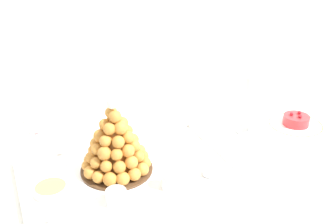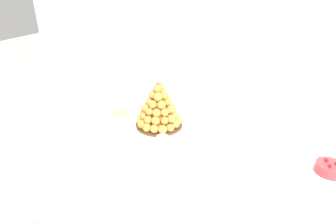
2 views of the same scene
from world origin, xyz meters
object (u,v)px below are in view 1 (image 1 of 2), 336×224
at_px(serving_tray, 128,173).
at_px(dessert_cup_mid_left, 116,198).
at_px(dessert_cup_left, 58,213).
at_px(macaron_goblet, 253,97).
at_px(fruit_tart_plate, 296,122).
at_px(croquembouche, 115,144).
at_px(creme_brulee_ramekin, 51,189).
at_px(dessert_cup_centre, 170,181).
at_px(dessert_cup_mid_right, 211,168).
at_px(wine_glass, 34,126).

relative_size(serving_tray, dessert_cup_mid_left, 11.14).
bearing_deg(dessert_cup_left, serving_tray, 28.91).
height_order(macaron_goblet, fruit_tart_plate, macaron_goblet).
height_order(serving_tray, croquembouche, croquembouche).
relative_size(creme_brulee_ramekin, fruit_tart_plate, 0.46).
height_order(serving_tray, dessert_cup_left, dessert_cup_left).
bearing_deg(dessert_cup_centre, dessert_cup_mid_right, 3.95).
bearing_deg(croquembouche, serving_tray, -43.85).
relative_size(dessert_cup_left, dessert_cup_mid_left, 1.01).
bearing_deg(macaron_goblet, croquembouche, -174.91).
xyz_separation_m(dessert_cup_mid_left, dessert_cup_mid_right, (0.32, 0.02, 0.00)).
bearing_deg(serving_tray, dessert_cup_centre, -56.23).
relative_size(dessert_cup_mid_left, creme_brulee_ramekin, 0.59).
distance_m(dessert_cup_mid_right, macaron_goblet, 0.37).
bearing_deg(wine_glass, croquembouche, -44.14).
relative_size(dessert_cup_centre, creme_brulee_ramekin, 0.52).
xyz_separation_m(dessert_cup_mid_right, wine_glass, (-0.48, 0.36, 0.09)).
height_order(creme_brulee_ramekin, fruit_tart_plate, fruit_tart_plate).
relative_size(dessert_cup_mid_right, wine_glass, 0.35).
bearing_deg(wine_glass, fruit_tart_plate, -11.44).
distance_m(serving_tray, dessert_cup_left, 0.28).
bearing_deg(macaron_goblet, wine_glass, 168.26).
distance_m(croquembouche, wine_glass, 0.30).
bearing_deg(dessert_cup_mid_right, wine_glass, 143.56).
height_order(croquembouche, wine_glass, croquembouche).
bearing_deg(fruit_tart_plate, wine_glass, 168.56).
distance_m(croquembouche, dessert_cup_mid_left, 0.19).
bearing_deg(wine_glass, dessert_cup_centre, -47.92).
bearing_deg(dessert_cup_mid_right, dessert_cup_left, -178.09).
xyz_separation_m(dessert_cup_mid_left, creme_brulee_ramekin, (-0.16, 0.13, -0.01)).
distance_m(dessert_cup_centre, dessert_cup_mid_right, 0.15).
bearing_deg(fruit_tart_plate, dessert_cup_centre, -165.01).
bearing_deg(serving_tray, dessert_cup_left, -151.09).
xyz_separation_m(creme_brulee_ramekin, macaron_goblet, (0.77, 0.08, 0.13)).
bearing_deg(macaron_goblet, serving_tray, -171.71).
distance_m(dessert_cup_mid_right, fruit_tart_plate, 0.51).
bearing_deg(dessert_cup_mid_right, creme_brulee_ramekin, 166.21).
xyz_separation_m(serving_tray, fruit_tart_plate, (0.73, 0.04, 0.01)).
distance_m(serving_tray, wine_glass, 0.36).
xyz_separation_m(croquembouche, fruit_tart_plate, (0.75, 0.01, -0.09)).
xyz_separation_m(dessert_cup_centre, creme_brulee_ramekin, (-0.33, 0.13, -0.01)).
distance_m(croquembouche, fruit_tart_plate, 0.76).
distance_m(croquembouche, macaron_goblet, 0.56).
bearing_deg(fruit_tart_plate, dessert_cup_mid_right, -161.75).
bearing_deg(wine_glass, creme_brulee_ramekin, -89.66).
xyz_separation_m(dessert_cup_left, dessert_cup_mid_right, (0.48, 0.02, -0.00)).
bearing_deg(fruit_tart_plate, serving_tray, -176.78).
bearing_deg(fruit_tart_plate, dessert_cup_mid_left, -167.68).
bearing_deg(serving_tray, wine_glass, 135.90).
relative_size(dessert_cup_mid_left, wine_glass, 0.37).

